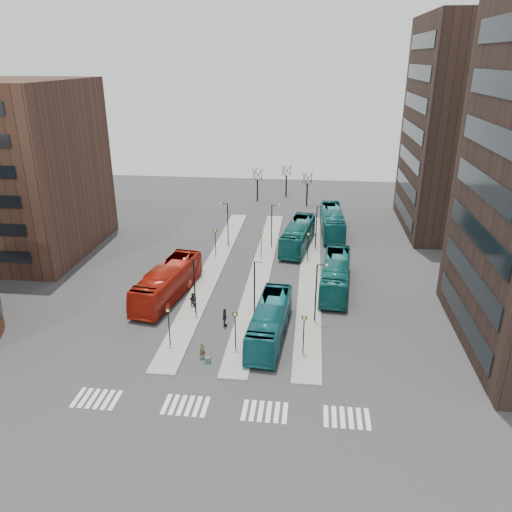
# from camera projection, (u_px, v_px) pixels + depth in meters

# --- Properties ---
(ground) EXTENTS (160.00, 160.00, 0.00)m
(ground) POSITION_uv_depth(u_px,v_px,m) (186.00, 445.00, 33.78)
(ground) COLOR #2E2E30
(ground) RESTS_ON ground
(island_left) EXTENTS (2.50, 45.00, 0.15)m
(island_left) POSITION_uv_depth(u_px,v_px,m) (213.00, 268.00, 61.86)
(island_left) COLOR gray
(island_left) RESTS_ON ground
(island_mid) EXTENTS (2.50, 45.00, 0.15)m
(island_mid) POSITION_uv_depth(u_px,v_px,m) (261.00, 270.00, 61.23)
(island_mid) COLOR gray
(island_mid) RESTS_ON ground
(island_right) EXTENTS (2.50, 45.00, 0.15)m
(island_right) POSITION_uv_depth(u_px,v_px,m) (310.00, 273.00, 60.60)
(island_right) COLOR gray
(island_right) RESTS_ON ground
(suitcase) EXTENTS (0.45, 0.37, 0.55)m
(suitcase) POSITION_uv_depth(u_px,v_px,m) (208.00, 360.00, 42.73)
(suitcase) COLOR navy
(suitcase) RESTS_ON ground
(red_bus) EXTENTS (4.98, 13.19, 3.59)m
(red_bus) POSITION_uv_depth(u_px,v_px,m) (168.00, 282.00, 53.98)
(red_bus) COLOR #A51B0C
(red_bus) RESTS_ON ground
(teal_bus_a) EXTENTS (3.59, 11.90, 3.27)m
(teal_bus_a) POSITION_uv_depth(u_px,v_px,m) (270.00, 321.00, 46.24)
(teal_bus_a) COLOR #145C64
(teal_bus_a) RESTS_ON ground
(teal_bus_b) EXTENTS (4.68, 12.81, 3.49)m
(teal_bus_b) POSITION_uv_depth(u_px,v_px,m) (298.00, 235.00, 68.37)
(teal_bus_b) COLOR #125A58
(teal_bus_b) RESTS_ON ground
(teal_bus_c) EXTENTS (3.90, 12.54, 3.44)m
(teal_bus_c) POSITION_uv_depth(u_px,v_px,m) (336.00, 275.00, 55.97)
(teal_bus_c) COLOR #125C58
(teal_bus_c) RESTS_ON ground
(teal_bus_d) EXTENTS (3.49, 12.98, 3.59)m
(teal_bus_d) POSITION_uv_depth(u_px,v_px,m) (332.00, 222.00, 73.87)
(teal_bus_d) COLOR #136063
(teal_bus_d) RESTS_ON ground
(traveller) EXTENTS (0.67, 0.61, 1.54)m
(traveller) POSITION_uv_depth(u_px,v_px,m) (202.00, 351.00, 43.18)
(traveller) COLOR brown
(traveller) RESTS_ON ground
(commuter_a) EXTENTS (0.97, 0.85, 1.67)m
(commuter_a) POSITION_uv_depth(u_px,v_px,m) (193.00, 300.00, 52.03)
(commuter_a) COLOR black
(commuter_a) RESTS_ON ground
(commuter_b) EXTENTS (0.70, 1.18, 1.88)m
(commuter_b) POSITION_uv_depth(u_px,v_px,m) (225.00, 317.00, 48.34)
(commuter_b) COLOR black
(commuter_b) RESTS_ON ground
(commuter_c) EXTENTS (1.18, 1.29, 1.74)m
(commuter_c) POSITION_uv_depth(u_px,v_px,m) (260.00, 311.00, 49.77)
(commuter_c) COLOR black
(commuter_c) RESTS_ON ground
(crosswalk_stripes) EXTENTS (22.35, 2.40, 0.01)m
(crosswalk_stripes) POSITION_uv_depth(u_px,v_px,m) (222.00, 408.00, 37.28)
(crosswalk_stripes) COLOR silver
(crosswalk_stripes) RESTS_ON ground
(tower_far) EXTENTS (20.12, 20.00, 30.00)m
(tower_far) POSITION_uv_depth(u_px,v_px,m) (485.00, 128.00, 71.01)
(tower_far) COLOR #31221B
(tower_far) RESTS_ON ground
(sign_poles) EXTENTS (12.45, 22.12, 3.65)m
(sign_poles) POSITION_uv_depth(u_px,v_px,m) (251.00, 276.00, 53.94)
(sign_poles) COLOR black
(sign_poles) RESTS_ON ground
(lamp_posts) EXTENTS (14.04, 20.24, 6.12)m
(lamp_posts) POSITION_uv_depth(u_px,v_px,m) (265.00, 250.00, 58.02)
(lamp_posts) COLOR black
(lamp_posts) RESTS_ON ground
(bare_trees) EXTENTS (10.97, 8.14, 5.90)m
(bare_trees) POSITION_uv_depth(u_px,v_px,m) (283.00, 186.00, 90.33)
(bare_trees) COLOR black
(bare_trees) RESTS_ON ground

